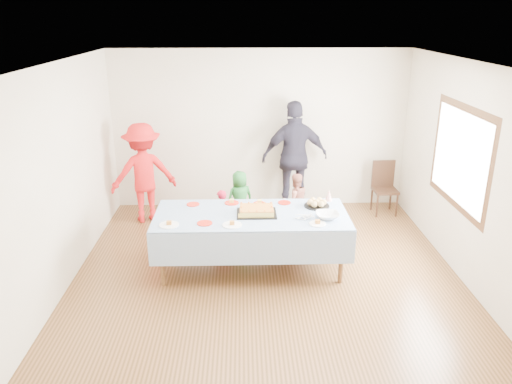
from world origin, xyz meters
TOP-DOWN VIEW (x-y plane):
  - ground at (0.00, 0.00)m, footprint 5.00×5.00m
  - room_walls at (0.05, 0.00)m, footprint 5.04×5.04m
  - party_table at (-0.19, 0.12)m, footprint 2.50×1.10m
  - birthday_cake at (-0.13, 0.12)m, footprint 0.51×0.39m
  - rolls_tray at (0.69, 0.36)m, footprint 0.34×0.34m
  - punch_bowl at (0.77, -0.05)m, footprint 0.30×0.30m
  - party_hat at (0.89, 0.58)m, footprint 0.10×0.10m
  - fork_pile at (0.48, -0.04)m, footprint 0.24×0.18m
  - plate_red_far_a at (-0.98, 0.47)m, footprint 0.17×0.17m
  - plate_red_far_b at (-0.45, 0.51)m, footprint 0.20×0.20m
  - plate_red_far_c at (-0.07, 0.48)m, footprint 0.17×0.17m
  - plate_red_far_d at (0.27, 0.50)m, footprint 0.18×0.18m
  - plate_red_near at (-0.78, -0.18)m, footprint 0.19×0.19m
  - plate_white_left at (-1.21, -0.22)m, footprint 0.24×0.24m
  - plate_white_mid at (-0.44, -0.24)m, footprint 0.24×0.24m
  - plate_white_right at (0.62, -0.24)m, footprint 0.21×0.21m
  - dining_chair at (2.10, 2.07)m, footprint 0.40×0.40m
  - toddler_left at (-0.63, 1.05)m, footprint 0.33×0.28m
  - toddler_mid at (-0.35, 1.55)m, footprint 0.52×0.44m
  - toddler_right at (0.52, 1.43)m, footprint 0.52×0.45m
  - adult_left at (-1.90, 1.83)m, footprint 1.18×0.90m
  - adult_right at (0.58, 2.20)m, footprint 1.16×0.59m

SIDE VIEW (x-z plane):
  - ground at x=0.00m, z-range 0.00..0.00m
  - toddler_left at x=-0.63m, z-range 0.00..0.78m
  - toddler_right at x=0.52m, z-range 0.00..0.90m
  - toddler_mid at x=-0.35m, z-range 0.00..0.91m
  - dining_chair at x=2.10m, z-range 0.05..0.94m
  - party_table at x=-0.19m, z-range 0.33..1.11m
  - plate_red_far_a at x=-0.98m, z-range 0.78..0.79m
  - plate_red_far_b at x=-0.45m, z-range 0.78..0.79m
  - plate_red_far_c at x=-0.07m, z-range 0.78..0.79m
  - plate_red_far_d at x=0.27m, z-range 0.78..0.79m
  - plate_red_near at x=-0.78m, z-range 0.78..0.79m
  - plate_white_left at x=-1.21m, z-range 0.78..0.79m
  - plate_white_mid at x=-0.44m, z-range 0.78..0.79m
  - plate_white_right at x=0.62m, z-range 0.78..0.79m
  - adult_left at x=-1.90m, z-range 0.00..1.62m
  - fork_pile at x=0.48m, z-range 0.78..0.85m
  - punch_bowl at x=0.77m, z-range 0.78..0.85m
  - birthday_cake at x=-0.13m, z-range 0.78..0.87m
  - rolls_tray at x=0.69m, z-range 0.77..0.87m
  - party_hat at x=0.89m, z-range 0.78..0.95m
  - adult_right at x=0.58m, z-range 0.00..1.90m
  - room_walls at x=0.05m, z-range 0.41..3.13m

